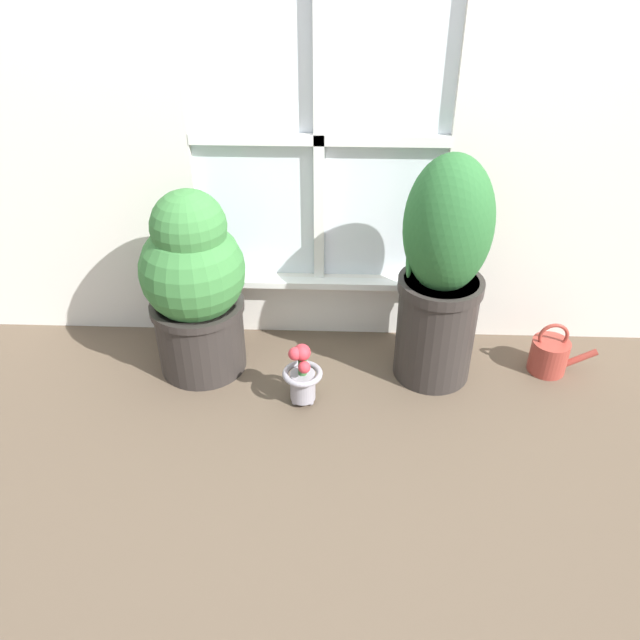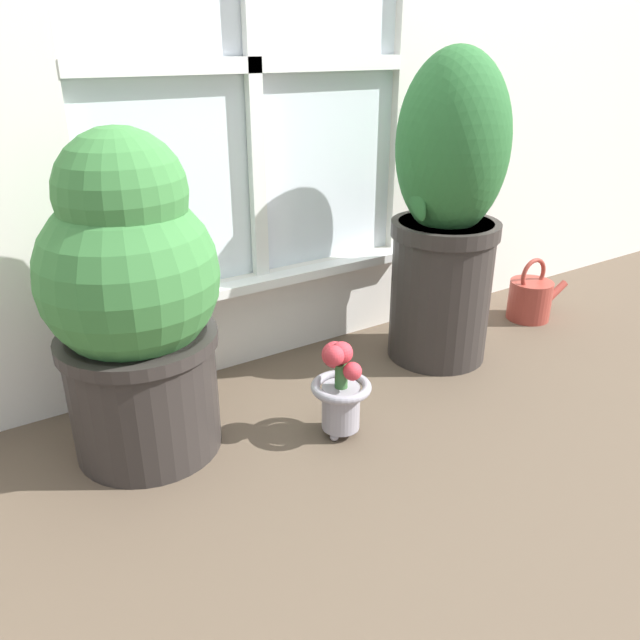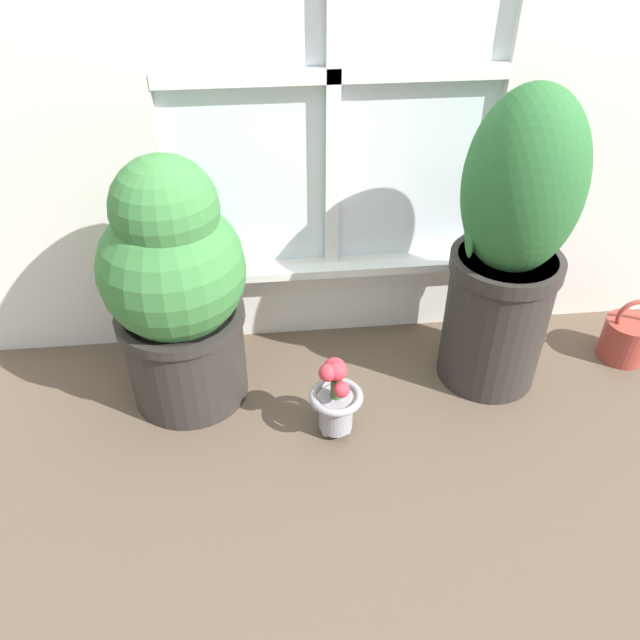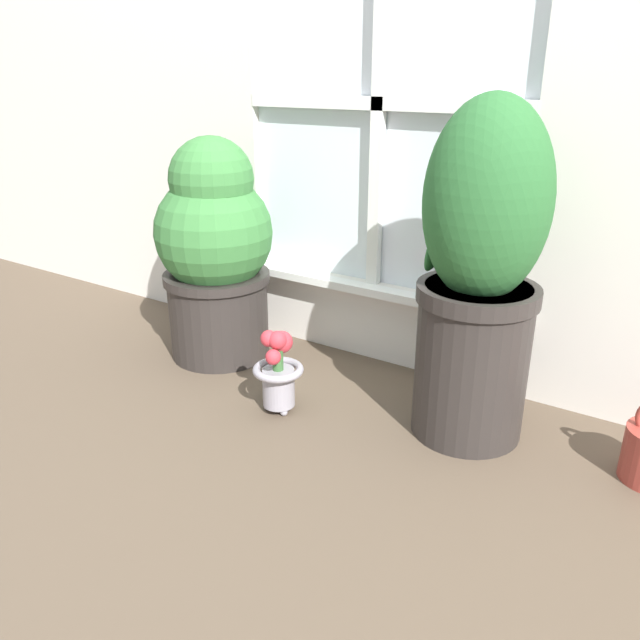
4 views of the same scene
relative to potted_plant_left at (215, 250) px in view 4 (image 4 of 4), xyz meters
name	(u,v)px [view 4 (image 4 of 4)]	position (x,y,z in m)	size (l,w,h in m)	color
ground_plane	(262,435)	(0.41, -0.31, -0.34)	(10.00, 10.00, 0.00)	brown
potted_plant_left	(215,250)	(0.00, 0.00, 0.00)	(0.35, 0.35, 0.67)	#2D2826
potted_plant_right	(480,275)	(0.81, -0.01, 0.07)	(0.28, 0.28, 0.80)	#2D2826
flower_vase	(278,370)	(0.37, -0.19, -0.22)	(0.13, 0.13, 0.23)	#99939E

